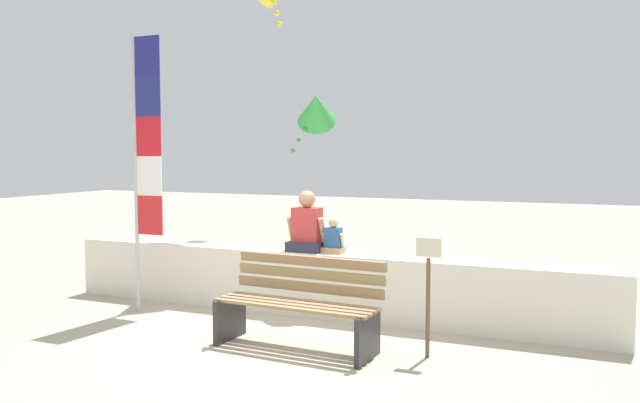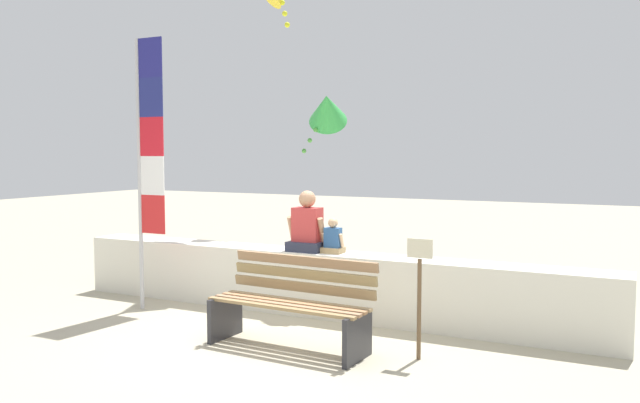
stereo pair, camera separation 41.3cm
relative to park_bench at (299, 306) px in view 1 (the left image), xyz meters
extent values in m
plane|color=#ADA58C|center=(-0.34, 0.13, -0.42)|extent=(40.00, 40.00, 0.00)
cube|color=silver|center=(-0.34, 1.29, -0.04)|extent=(6.78, 0.49, 0.75)
cube|color=#9B7B51|center=(-0.01, -0.25, 0.03)|extent=(1.65, 0.16, 0.03)
cube|color=#A77C5A|center=(-0.01, -0.14, 0.03)|extent=(1.65, 0.16, 0.03)
cube|color=#A6764E|center=(0.00, -0.03, 0.03)|extent=(1.65, 0.16, 0.03)
cube|color=#9D825A|center=(0.00, 0.08, 0.03)|extent=(1.65, 0.16, 0.03)
cube|color=#987B54|center=(0.01, 0.19, 0.15)|extent=(1.65, 0.14, 0.10)
cube|color=#988255|center=(0.01, 0.21, 0.28)|extent=(1.65, 0.14, 0.10)
cube|color=#987553|center=(0.01, 0.24, 0.41)|extent=(1.65, 0.14, 0.10)
cube|color=#2D2D33|center=(-0.77, -0.04, -0.19)|extent=(0.08, 0.53, 0.45)
cube|color=#2D2D33|center=(0.76, -0.13, -0.19)|extent=(0.08, 0.53, 0.45)
cube|color=#292E42|center=(-0.50, 1.28, 0.39)|extent=(0.43, 0.35, 0.12)
cube|color=#C93B3B|center=(-0.50, 1.28, 0.65)|extent=(0.33, 0.21, 0.41)
cylinder|color=tan|center=(-0.70, 1.26, 0.61)|extent=(0.07, 0.16, 0.30)
cylinder|color=tan|center=(-0.29, 1.26, 0.61)|extent=(0.07, 0.16, 0.30)
sphere|color=tan|center=(-0.50, 1.28, 0.96)|extent=(0.20, 0.20, 0.20)
cube|color=tan|center=(-0.16, 1.28, 0.37)|extent=(0.24, 0.20, 0.07)
cube|color=#305D96|center=(-0.16, 1.28, 0.52)|extent=(0.19, 0.12, 0.23)
cylinder|color=#DCB184|center=(-0.27, 1.27, 0.49)|extent=(0.04, 0.09, 0.17)
cylinder|color=#DCB184|center=(-0.04, 1.27, 0.49)|extent=(0.04, 0.09, 0.17)
sphere|color=#DCB184|center=(-0.16, 1.28, 0.69)|extent=(0.12, 0.12, 0.12)
cylinder|color=#B7B7BC|center=(-2.43, 0.56, 1.23)|extent=(0.05, 0.05, 3.30)
cube|color=red|center=(-2.23, 0.56, 0.76)|extent=(0.35, 0.02, 0.47)
cube|color=white|center=(-2.23, 0.56, 1.23)|extent=(0.35, 0.02, 0.47)
cube|color=red|center=(-2.23, 0.56, 1.70)|extent=(0.35, 0.02, 0.47)
cube|color=navy|center=(-2.23, 0.56, 2.17)|extent=(0.35, 0.02, 0.47)
cube|color=navy|center=(-2.23, 0.56, 2.64)|extent=(0.35, 0.02, 0.47)
cone|color=green|center=(-1.77, 4.47, 2.26)|extent=(0.94, 1.06, 0.88)
sphere|color=green|center=(-1.87, 4.44, 2.08)|extent=(0.08, 0.08, 0.08)
sphere|color=green|center=(-1.96, 4.40, 1.90)|extent=(0.08, 0.08, 0.08)
sphere|color=green|center=(-2.05, 4.36, 1.72)|extent=(0.08, 0.08, 0.08)
sphere|color=green|center=(-2.15, 4.33, 1.54)|extent=(0.08, 0.08, 0.08)
sphere|color=yellow|center=(-1.80, 2.99, 3.74)|extent=(0.08, 0.08, 0.08)
sphere|color=yellow|center=(-1.72, 2.92, 3.56)|extent=(0.08, 0.08, 0.08)
sphere|color=yellow|center=(-1.64, 2.86, 3.38)|extent=(0.08, 0.08, 0.08)
cylinder|color=brown|center=(1.25, 0.19, 0.06)|extent=(0.04, 0.04, 0.95)
cube|color=beige|center=(1.25, 0.19, 0.63)|extent=(0.24, 0.02, 0.18)
camera|label=1|loc=(2.67, -5.67, 1.52)|focal=36.13mm
camera|label=2|loc=(3.04, -5.50, 1.52)|focal=36.13mm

